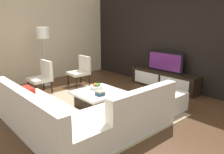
# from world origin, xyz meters

# --- Properties ---
(ground_plane) EXTENTS (14.00, 14.00, 0.00)m
(ground_plane) POSITION_xyz_m (0.00, 0.00, 0.00)
(ground_plane) COLOR #4C301C
(feature_wall_back) EXTENTS (6.40, 0.12, 2.80)m
(feature_wall_back) POSITION_xyz_m (0.00, 2.70, 1.40)
(feature_wall_back) COLOR black
(feature_wall_back) RESTS_ON ground
(side_wall_left) EXTENTS (0.12, 5.20, 2.80)m
(side_wall_left) POSITION_xyz_m (-3.20, 0.20, 1.40)
(side_wall_left) COLOR beige
(side_wall_left) RESTS_ON ground
(area_rug) EXTENTS (3.23, 2.55, 0.01)m
(area_rug) POSITION_xyz_m (-0.10, 0.00, 0.01)
(area_rug) COLOR tan
(area_rug) RESTS_ON ground
(media_console) EXTENTS (2.05, 0.43, 0.50)m
(media_console) POSITION_xyz_m (-0.00, 2.40, 0.25)
(media_console) COLOR black
(media_console) RESTS_ON ground
(television) EXTENTS (1.15, 0.06, 0.56)m
(television) POSITION_xyz_m (0.00, 2.40, 0.78)
(television) COLOR black
(television) RESTS_ON media_console
(sectional_couch) EXTENTS (2.54, 2.41, 0.83)m
(sectional_couch) POSITION_xyz_m (0.54, -0.87, 0.29)
(sectional_couch) COLOR silver
(sectional_couch) RESTS_ON ground
(coffee_table) EXTENTS (0.94, 1.00, 0.38)m
(coffee_table) POSITION_xyz_m (-0.10, 0.10, 0.20)
(coffee_table) COLOR black
(coffee_table) RESTS_ON ground
(accent_chair_near) EXTENTS (0.57, 0.51, 0.87)m
(accent_chair_near) POSITION_xyz_m (-1.93, -0.34, 0.49)
(accent_chair_near) COLOR black
(accent_chair_near) RESTS_ON ground
(floor_lamp) EXTENTS (0.35, 0.35, 1.71)m
(floor_lamp) POSITION_xyz_m (-2.55, 0.04, 1.46)
(floor_lamp) COLOR #A5A5AA
(floor_lamp) RESTS_ON ground
(ottoman) EXTENTS (0.70, 0.70, 0.40)m
(ottoman) POSITION_xyz_m (0.97, 1.12, 0.20)
(ottoman) COLOR silver
(ottoman) RESTS_ON ground
(fruit_bowl) EXTENTS (0.28, 0.28, 0.14)m
(fruit_bowl) POSITION_xyz_m (-0.28, 0.20, 0.43)
(fruit_bowl) COLOR silver
(fruit_bowl) RESTS_ON coffee_table
(accent_chair_far) EXTENTS (0.52, 0.54, 0.87)m
(accent_chair_far) POSITION_xyz_m (-1.85, 0.84, 0.49)
(accent_chair_far) COLOR black
(accent_chair_far) RESTS_ON ground
(decorative_ball) EXTENTS (0.25, 0.25, 0.25)m
(decorative_ball) POSITION_xyz_m (0.97, 1.12, 0.52)
(decorative_ball) COLOR #997247
(decorative_ball) RESTS_ON ottoman
(book_stack) EXTENTS (0.17, 0.15, 0.09)m
(book_stack) POSITION_xyz_m (0.12, -0.02, 0.43)
(book_stack) COLOR #2D516B
(book_stack) RESTS_ON coffee_table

